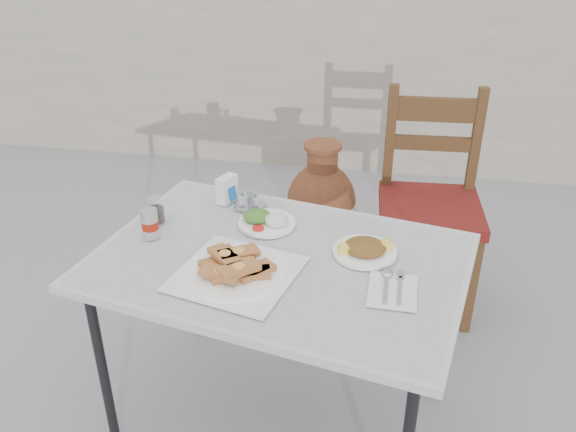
% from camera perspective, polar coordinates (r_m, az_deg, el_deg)
% --- Properties ---
extents(ground, '(80.00, 80.00, 0.00)m').
position_cam_1_polar(ground, '(2.51, -3.21, -18.00)').
color(ground, slate).
rests_on(ground, ground).
extents(cafe_table, '(1.35, 1.05, 0.74)m').
position_cam_1_polar(cafe_table, '(2.05, -0.83, -5.08)').
color(cafe_table, black).
rests_on(cafe_table, ground).
extents(pide_plate, '(0.44, 0.44, 0.07)m').
position_cam_1_polar(pide_plate, '(1.93, -4.89, -4.60)').
color(pide_plate, white).
rests_on(pide_plate, cafe_table).
extents(salad_rice_plate, '(0.21, 0.21, 0.05)m').
position_cam_1_polar(salad_rice_plate, '(2.20, -2.06, -0.38)').
color(salad_rice_plate, white).
rests_on(salad_rice_plate, cafe_table).
extents(salad_chopped_plate, '(0.22, 0.22, 0.05)m').
position_cam_1_polar(salad_chopped_plate, '(2.05, 7.21, -3.06)').
color(salad_chopped_plate, white).
rests_on(salad_chopped_plate, cafe_table).
extents(soda_can, '(0.06, 0.06, 0.11)m').
position_cam_1_polar(soda_can, '(2.16, -12.80, -0.70)').
color(soda_can, silver).
rests_on(soda_can, cafe_table).
extents(cola_glass, '(0.06, 0.06, 0.09)m').
position_cam_1_polar(cola_glass, '(2.27, -12.25, 0.43)').
color(cola_glass, white).
rests_on(cola_glass, cafe_table).
extents(napkin_holder, '(0.08, 0.10, 0.10)m').
position_cam_1_polar(napkin_holder, '(2.36, -5.73, 2.51)').
color(napkin_holder, white).
rests_on(napkin_holder, cafe_table).
extents(condiment_caddy, '(0.11, 0.09, 0.08)m').
position_cam_1_polar(condiment_caddy, '(2.31, -3.59, 1.31)').
color(condiment_caddy, '#B8B8BF').
rests_on(condiment_caddy, cafe_table).
extents(cutlery_napkin, '(0.15, 0.20, 0.01)m').
position_cam_1_polar(cutlery_napkin, '(1.90, 9.71, -6.60)').
color(cutlery_napkin, white).
rests_on(cutlery_napkin, cafe_table).
extents(chair, '(0.48, 0.48, 1.03)m').
position_cam_1_polar(chair, '(2.88, 13.11, 1.34)').
color(chair, '#36220E').
rests_on(chair, ground).
extents(terracotta_urn, '(0.38, 0.38, 0.66)m').
position_cam_1_polar(terracotta_urn, '(3.26, 3.11, 0.97)').
color(terracotta_urn, brown).
rests_on(terracotta_urn, ground).
extents(back_wall, '(6.00, 0.25, 1.20)m').
position_cam_1_polar(back_wall, '(4.36, 4.10, 12.39)').
color(back_wall, '#A99E8D').
rests_on(back_wall, ground).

